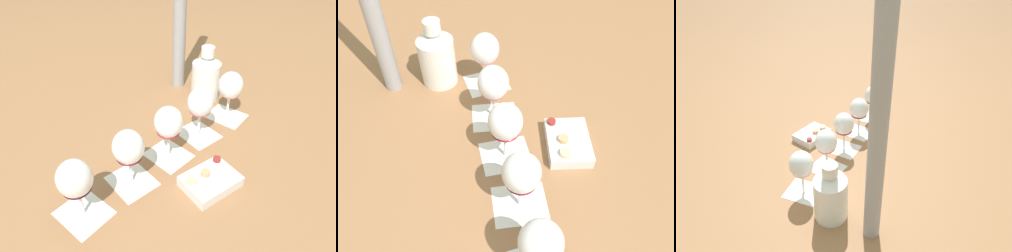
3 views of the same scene
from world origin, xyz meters
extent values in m
plane|color=#936642|center=(0.00, 0.00, 0.00)|extent=(8.00, 8.00, 0.00)
cube|color=white|center=(-0.24, 0.13, 0.00)|extent=(0.14, 0.15, 0.00)
cube|color=white|center=(-0.12, 0.06, 0.00)|extent=(0.15, 0.16, 0.00)
cube|color=white|center=(0.00, 0.00, 0.00)|extent=(0.15, 0.15, 0.00)
cube|color=white|center=(0.12, -0.06, 0.00)|extent=(0.15, 0.15, 0.00)
cube|color=white|center=(0.25, -0.13, 0.00)|extent=(0.14, 0.15, 0.00)
cylinder|color=white|center=(-0.24, 0.13, 0.00)|extent=(0.07, 0.07, 0.01)
cylinder|color=white|center=(-0.24, 0.13, 0.04)|extent=(0.01, 0.01, 0.07)
ellipsoid|color=white|center=(-0.24, 0.13, 0.12)|extent=(0.08, 0.08, 0.09)
ellipsoid|color=pink|center=(-0.24, 0.13, 0.09)|extent=(0.06, 0.06, 0.03)
cylinder|color=white|center=(-0.12, 0.06, 0.00)|extent=(0.07, 0.07, 0.01)
cylinder|color=white|center=(-0.12, 0.06, 0.04)|extent=(0.01, 0.01, 0.07)
ellipsoid|color=white|center=(-0.12, 0.06, 0.12)|extent=(0.08, 0.08, 0.09)
ellipsoid|color=#CA4F5A|center=(-0.12, 0.06, 0.09)|extent=(0.06, 0.06, 0.02)
cylinder|color=white|center=(0.00, 0.00, 0.00)|extent=(0.07, 0.07, 0.01)
cylinder|color=white|center=(0.00, 0.00, 0.04)|extent=(0.01, 0.01, 0.07)
ellipsoid|color=white|center=(0.00, 0.00, 0.12)|extent=(0.08, 0.08, 0.09)
ellipsoid|color=maroon|center=(0.00, 0.00, 0.09)|extent=(0.06, 0.06, 0.02)
cylinder|color=white|center=(0.12, -0.06, 0.00)|extent=(0.07, 0.07, 0.01)
cylinder|color=white|center=(0.12, -0.06, 0.04)|extent=(0.01, 0.01, 0.07)
ellipsoid|color=white|center=(0.12, -0.06, 0.12)|extent=(0.08, 0.08, 0.09)
ellipsoid|color=maroon|center=(0.12, -0.06, 0.09)|extent=(0.06, 0.06, 0.02)
cylinder|color=white|center=(0.25, -0.13, 0.00)|extent=(0.07, 0.07, 0.01)
cylinder|color=white|center=(0.25, -0.13, 0.04)|extent=(0.01, 0.01, 0.07)
ellipsoid|color=white|center=(0.25, -0.13, 0.12)|extent=(0.08, 0.08, 0.09)
ellipsoid|color=#410919|center=(0.25, -0.13, 0.09)|extent=(0.06, 0.06, 0.02)
cylinder|color=white|center=(-0.34, 0.04, 0.07)|extent=(0.10, 0.10, 0.14)
cone|color=white|center=(-0.34, 0.04, 0.15)|extent=(0.10, 0.10, 0.02)
cylinder|color=white|center=(-0.34, 0.04, 0.18)|extent=(0.05, 0.05, 0.03)
cube|color=silver|center=(0.08, 0.14, 0.02)|extent=(0.17, 0.17, 0.03)
cylinder|color=beige|center=(0.11, 0.09, 0.04)|extent=(0.03, 0.03, 0.01)
cylinder|color=tan|center=(0.07, 0.12, 0.04)|extent=(0.03, 0.03, 0.01)
cylinder|color=maroon|center=(0.01, 0.14, 0.04)|extent=(0.02, 0.02, 0.01)
cylinder|color=#99999E|center=(-0.41, -0.08, 0.36)|extent=(0.05, 0.05, 0.72)
camera|label=1|loc=(0.61, 0.18, 0.60)|focal=32.00mm
camera|label=2|loc=(0.41, -0.35, 0.69)|focal=38.00mm
camera|label=3|loc=(-0.98, -0.01, 0.73)|focal=32.00mm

